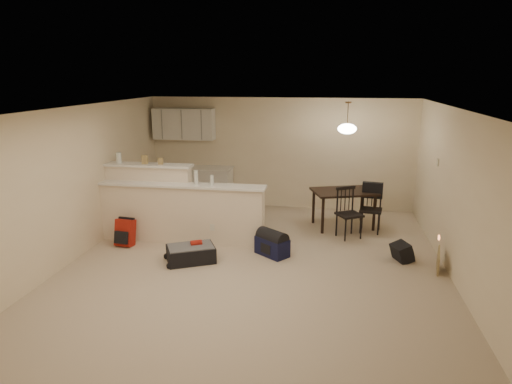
% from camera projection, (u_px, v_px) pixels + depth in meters
% --- Properties ---
extents(room, '(7.00, 7.02, 2.50)m').
position_uv_depth(room, '(255.00, 191.00, 7.03)').
color(room, '#C6B198').
rests_on(room, ground).
extents(breakfast_bar, '(3.08, 0.58, 1.39)m').
position_uv_depth(breakfast_bar, '(170.00, 208.00, 8.40)').
color(breakfast_bar, '#F2DEC4').
rests_on(breakfast_bar, ground).
extents(upper_cabinets, '(1.40, 0.34, 0.70)m').
position_uv_depth(upper_cabinets, '(184.00, 124.00, 10.38)').
color(upper_cabinets, white).
rests_on(upper_cabinets, room).
extents(kitchen_counter, '(1.80, 0.60, 0.90)m').
position_uv_depth(kitchen_counter, '(193.00, 187.00, 10.59)').
color(kitchen_counter, white).
rests_on(kitchen_counter, ground).
extents(thermostat, '(0.02, 0.12, 0.12)m').
position_uv_depth(thermostat, '(438.00, 162.00, 7.97)').
color(thermostat, beige).
rests_on(thermostat, room).
extents(jar, '(0.10, 0.10, 0.20)m').
position_uv_depth(jar, '(119.00, 158.00, 8.47)').
color(jar, silver).
rests_on(jar, breakfast_bar).
extents(cereal_box, '(0.10, 0.07, 0.16)m').
position_uv_depth(cereal_box, '(145.00, 160.00, 8.40)').
color(cereal_box, '#A28853').
rests_on(cereal_box, breakfast_bar).
extents(small_box, '(0.08, 0.06, 0.12)m').
position_uv_depth(small_box, '(161.00, 161.00, 8.35)').
color(small_box, '#A28853').
rests_on(small_box, breakfast_bar).
extents(bottle_a, '(0.07, 0.07, 0.26)m').
position_uv_depth(bottle_a, '(196.00, 177.00, 8.08)').
color(bottle_a, silver).
rests_on(bottle_a, breakfast_bar).
extents(bottle_b, '(0.06, 0.06, 0.18)m').
position_uv_depth(bottle_b, '(212.00, 180.00, 8.05)').
color(bottle_b, silver).
rests_on(bottle_b, breakfast_bar).
extents(dining_table, '(1.40, 1.14, 0.75)m').
position_uv_depth(dining_table, '(344.00, 195.00, 9.08)').
color(dining_table, black).
rests_on(dining_table, ground).
extents(pendant_lamp, '(0.36, 0.36, 0.62)m').
position_uv_depth(pendant_lamp, '(347.00, 128.00, 8.75)').
color(pendant_lamp, brown).
rests_on(pendant_lamp, room).
extents(dining_chair_near, '(0.56, 0.55, 0.95)m').
position_uv_depth(dining_chair_near, '(349.00, 213.00, 8.52)').
color(dining_chair_near, black).
rests_on(dining_chair_near, ground).
extents(dining_chair_far, '(0.46, 0.45, 0.94)m').
position_uv_depth(dining_chair_far, '(371.00, 209.00, 8.84)').
color(dining_chair_far, black).
rests_on(dining_chair_far, ground).
extents(suitcase, '(0.90, 0.78, 0.26)m').
position_uv_depth(suitcase, '(191.00, 254.00, 7.49)').
color(suitcase, black).
rests_on(suitcase, ground).
extents(red_backpack, '(0.34, 0.24, 0.48)m').
position_uv_depth(red_backpack, '(125.00, 232.00, 8.19)').
color(red_backpack, '#AA1E13').
rests_on(red_backpack, ground).
extents(navy_duffel, '(0.64, 0.59, 0.31)m').
position_uv_depth(navy_duffel, '(272.00, 246.00, 7.75)').
color(navy_duffel, '#111438').
rests_on(navy_duffel, ground).
extents(black_daypack, '(0.35, 0.40, 0.29)m').
position_uv_depth(black_daypack, '(402.00, 252.00, 7.51)').
color(black_daypack, black).
rests_on(black_daypack, ground).
extents(cardboard_sheet, '(0.10, 0.44, 0.34)m').
position_uv_depth(cardboard_sheet, '(438.00, 261.00, 7.09)').
color(cardboard_sheet, '#A28853').
rests_on(cardboard_sheet, ground).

